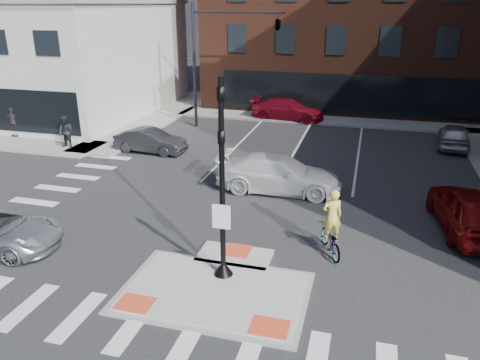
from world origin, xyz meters
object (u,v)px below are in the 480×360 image
(bg_car_silver, at_px, (454,136))
(pedestrian_a, at_px, (66,132))
(pedestrian_b, at_px, (13,122))
(white_pickup, at_px, (279,174))
(cyclist, at_px, (331,232))
(bg_car_red, at_px, (288,110))
(bg_car_dark, at_px, (151,141))
(red_sedan, at_px, (469,209))

(bg_car_silver, distance_m, pedestrian_a, 22.34)
(pedestrian_b, bearing_deg, white_pickup, -15.17)
(cyclist, bearing_deg, bg_car_red, -99.22)
(pedestrian_b, bearing_deg, bg_car_silver, 9.65)
(bg_car_dark, relative_size, pedestrian_a, 2.19)
(bg_car_dark, relative_size, cyclist, 1.76)
(red_sedan, relative_size, white_pickup, 0.90)
(bg_car_red, bearing_deg, pedestrian_a, 140.37)
(bg_car_silver, xyz_separation_m, pedestrian_a, (-21.35, -6.58, 0.37))
(bg_car_red, distance_m, pedestrian_a, 15.28)
(bg_car_silver, bearing_deg, pedestrian_a, 23.01)
(red_sedan, distance_m, bg_car_dark, 16.58)
(bg_car_dark, distance_m, cyclist, 13.99)
(red_sedan, distance_m, bg_car_silver, 11.48)
(bg_car_dark, bearing_deg, pedestrian_b, 91.73)
(cyclist, relative_size, pedestrian_a, 1.24)
(white_pickup, xyz_separation_m, bg_car_red, (-2.04, 13.65, -0.05))
(bg_car_red, xyz_separation_m, pedestrian_a, (-10.80, -10.80, 0.32))
(bg_car_silver, height_order, pedestrian_b, pedestrian_b)
(pedestrian_b, bearing_deg, bg_car_red, 29.79)
(white_pickup, height_order, bg_car_dark, white_pickup)
(red_sedan, xyz_separation_m, cyclist, (-4.70, -3.05, -0.08))
(bg_car_red, relative_size, cyclist, 2.27)
(bg_car_red, bearing_deg, white_pickup, -166.14)
(red_sedan, height_order, bg_car_red, red_sedan)
(pedestrian_a, height_order, pedestrian_b, pedestrian_a)
(cyclist, distance_m, pedestrian_b, 22.23)
(white_pickup, relative_size, bg_car_dark, 1.37)
(bg_car_red, height_order, pedestrian_b, pedestrian_b)
(bg_car_red, bearing_deg, cyclist, -160.27)
(white_pickup, distance_m, bg_car_red, 13.80)
(bg_car_red, distance_m, pedestrian_b, 18.13)
(red_sedan, bearing_deg, bg_car_red, -66.63)
(bg_car_dark, xyz_separation_m, bg_car_red, (6.04, 9.85, 0.09))
(white_pickup, xyz_separation_m, pedestrian_a, (-12.84, 2.85, 0.27))
(white_pickup, bearing_deg, bg_car_red, 7.08)
(pedestrian_a, relative_size, pedestrian_b, 1.01)
(bg_car_dark, xyz_separation_m, pedestrian_a, (-4.76, -0.95, 0.41))
(red_sedan, bearing_deg, bg_car_dark, -28.33)
(red_sedan, xyz_separation_m, bg_car_dark, (-15.53, 5.80, -0.18))
(bg_car_dark, height_order, bg_car_silver, bg_car_silver)
(pedestrian_a, distance_m, pedestrian_b, 4.82)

